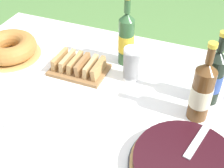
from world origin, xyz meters
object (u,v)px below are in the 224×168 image
Objects in this scene: berry_tart at (185,164)px; cider_bottle_green at (126,39)px; bundt_cake at (10,47)px; bread_board at (79,67)px; cup_stack at (131,64)px; serving_knife at (182,164)px; cider_bottle_amber at (202,91)px; juice_bottle_red at (213,77)px.

cider_bottle_green reaches higher than berry_tart.
bundt_cake reaches higher than bread_board.
bundt_cake is at bearing -176.03° from cup_stack.
serving_knife is at bearing -22.36° from bundt_cake.
berry_tart is at bearing -52.77° from cider_bottle_green.
berry_tart is 1.11× the size of cider_bottle_amber.
cider_bottle_green reaches higher than serving_knife.
cider_bottle_green is (-0.07, 0.12, 0.05)m from cup_stack.
berry_tart is at bearing -93.31° from juice_bottle_red.
juice_bottle_red is (0.03, 0.12, -0.01)m from cider_bottle_amber.
bread_board is at bearing 68.88° from serving_knife.
berry_tart is 1.27× the size of bundt_cake.
bread_board is at bearing 0.78° from bundt_cake.
bundt_cake reaches higher than berry_tart.
berry_tart is 1.02m from bundt_cake.
juice_bottle_red reaches higher than serving_knife.
serving_knife is at bearing -94.05° from juice_bottle_red.
bundt_cake is 1.84× the size of cup_stack.
serving_knife and bread_board have the same top height.
cider_bottle_amber is (0.95, -0.09, 0.08)m from bundt_cake.
bread_board is at bearing -139.07° from cider_bottle_green.
cup_stack is 0.14m from cider_bottle_green.
cup_stack is at bearing 177.11° from juice_bottle_red.
serving_knife is 1.02m from bundt_cake.
cider_bottle_amber is 1.31× the size of bread_board.
berry_tart is 0.05m from serving_knife.
juice_bottle_red is at bearing 76.52° from cider_bottle_amber.
bread_board is (-0.56, 0.39, -0.04)m from serving_knife.
cider_bottle_amber is at bearing -5.40° from bundt_cake.
juice_bottle_red is at bearing 1.50° from bundt_cake.
cider_bottle_green reaches higher than juice_bottle_red.
juice_bottle_red is at bearing -17.70° from cider_bottle_green.
cider_bottle_amber is (0.32, -0.13, 0.05)m from cup_stack.
cider_bottle_amber reaches higher than bundt_cake.
cup_stack is 0.35m from juice_bottle_red.
bread_board is (-0.18, -0.15, -0.11)m from cider_bottle_green.
serving_knife is at bearing -54.72° from cider_bottle_green.
cup_stack is (-0.33, 0.40, 0.05)m from berry_tart.
cider_bottle_amber is 1.04× the size of juice_bottle_red.
cider_bottle_amber is (0.00, 0.30, 0.07)m from serving_knife.
bundt_cake is 0.38m from bread_board.
serving_knife is 0.31m from cider_bottle_amber.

